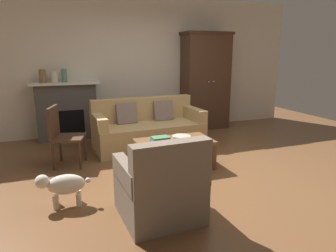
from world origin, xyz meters
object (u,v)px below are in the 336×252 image
Objects in this scene: couch at (148,129)px; side_chair_wooden at (62,132)px; fireplace at (67,110)px; coffee_table at (174,144)px; armchair_near_left at (161,189)px; mantel_vase_jade at (64,75)px; armoire at (205,81)px; dog at (63,185)px; fruit_bowl at (181,138)px; mantel_vase_bronze at (42,76)px; mantel_vase_cream at (54,77)px; book_stack at (160,140)px.

side_chair_wooden is (-1.46, -0.46, 0.19)m from couch.
coffee_table is (1.39, -2.17, -0.20)m from fireplace.
mantel_vase_jade is at bearing 102.42° from armchair_near_left.
armoire reaches higher than mantel_vase_jade.
couch reaches higher than dog.
fruit_bowl is at bearing 20.73° from dog.
mantel_vase_bronze is (-1.87, 2.16, 0.79)m from fruit_bowl.
mantel_vase_jade reaches higher than side_chair_wooden.
dog is (-0.17, -2.79, -1.00)m from mantel_vase_jade.
armchair_near_left is at bearing -123.44° from armoire.
mantel_vase_bronze is (-1.70, 1.02, 0.92)m from couch.
mantel_vase_bronze is 1.68m from side_chair_wooden.
armoire is 3.66× the size of dog.
dog is at bearing -89.86° from mantel_vase_cream.
dog is at bearing -138.82° from armoire.
armchair_near_left is (-0.40, -1.17, -0.15)m from book_stack.
mantel_vase_cream is at bearing 0.00° from mantel_vase_bronze.
armoire is 2.33× the size of side_chair_wooden.
mantel_vase_cream reaches higher than book_stack.
side_chair_wooden is (-0.13, -1.49, -0.73)m from mantel_vase_jade.
coffee_table is 4.53× the size of mantel_vase_bronze.
fireplace is at bearing 141.79° from couch.
fruit_bowl is (0.11, -0.01, 0.08)m from coffee_table.
fireplace is at bearing 117.06° from book_stack.
dog is (-1.56, -0.64, -0.12)m from coffee_table.
dog is at bearing -157.70° from coffee_table.
armoire is 2.03m from couch.
armoire reaches higher than coffee_table.
mantel_vase_bronze is at bearing 129.39° from coffee_table.
book_stack is at bearing 23.45° from dog.
coffee_table is 5.40× the size of mantel_vase_cream.
fireplace is 1.15× the size of coffee_table.
fruit_bowl is 1.11× the size of mantel_vase_bronze.
mantel_vase_cream reaches higher than couch.
side_chair_wooden is at bearing 157.55° from fruit_bowl.
dog is (-1.50, -1.77, -0.07)m from couch.
mantel_vase_cream is at bearing 145.74° from couch.
armchair_near_left is (0.93, -3.40, -0.91)m from mantel_vase_cream.
mantel_vase_jade is at bearing 84.93° from side_chair_wooden.
fruit_bowl is at bearing -81.49° from couch.
mantel_vase_bronze is at bearing 130.94° from fruit_bowl.
armoire reaches higher than fireplace.
armoire is 8.50× the size of mantel_vase_jade.
armoire is 4.23m from dog.
book_stack is 1.45m from dog.
fireplace is 1.40× the size of side_chair_wooden.
couch is 1.54m from side_chair_wooden.
coffee_table is at bearing -57.41° from fireplace.
side_chair_wooden reaches higher than fruit_bowl.
fruit_bowl is at bearing 9.68° from book_stack.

